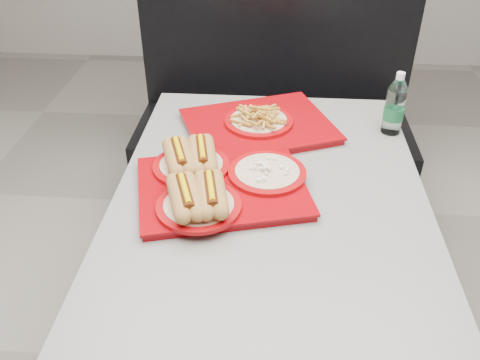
# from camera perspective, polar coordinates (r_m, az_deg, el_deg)

# --- Properties ---
(diner_table) EXTENTS (0.92, 1.42, 0.75)m
(diner_table) POSITION_cam_1_polar(r_m,az_deg,el_deg) (1.54, 3.17, -7.68)
(diner_table) COLOR black
(diner_table) RESTS_ON ground
(booth_bench) EXTENTS (1.30, 0.57, 1.35)m
(booth_bench) POSITION_cam_1_polar(r_m,az_deg,el_deg) (2.54, 3.75, 6.03)
(booth_bench) COLOR black
(booth_bench) RESTS_ON ground
(tray_near) EXTENTS (0.55, 0.48, 0.10)m
(tray_near) POSITION_cam_1_polar(r_m,az_deg,el_deg) (1.46, -2.86, -0.12)
(tray_near) COLOR #810309
(tray_near) RESTS_ON diner_table
(tray_far) EXTENTS (0.59, 0.54, 0.10)m
(tray_far) POSITION_cam_1_polar(r_m,az_deg,el_deg) (1.77, 2.11, 6.43)
(tray_far) COLOR #810309
(tray_far) RESTS_ON diner_table
(water_bottle) EXTENTS (0.07, 0.07, 0.22)m
(water_bottle) POSITION_cam_1_polar(r_m,az_deg,el_deg) (1.81, 16.98, 7.84)
(water_bottle) COLOR silver
(water_bottle) RESTS_ON diner_table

